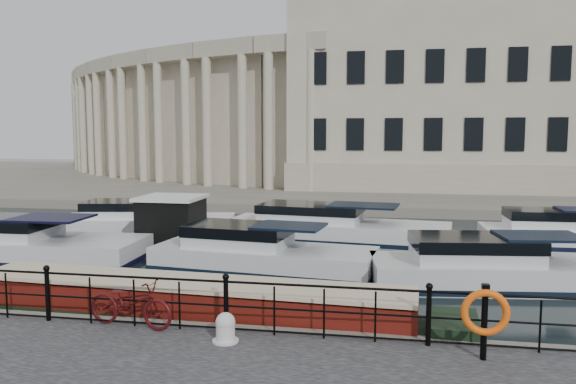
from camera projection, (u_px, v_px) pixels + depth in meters
The scene contains 10 objects.
ground_plane at pixel (253, 322), 13.69m from camera, with size 160.00×160.00×0.00m, color black.
far_bank at pixel (355, 181), 51.82m from camera, with size 120.00×42.00×0.55m, color #6B665B.
railing at pixel (226, 301), 11.37m from camera, with size 24.14×0.14×1.22m.
civic_building at pixel (341, 104), 47.10m from camera, with size 53.55×31.84×16.85m.
bicycle at pixel (131, 303), 11.69m from camera, with size 0.69×1.98×1.04m, color #460C0F.
mooring_bollard at pixel (225, 328), 10.88m from camera, with size 0.52×0.52×0.58m.
life_ring_post at pixel (485, 314), 9.89m from camera, with size 0.85×0.21×1.38m.
narrowboat at pixel (188, 315), 13.09m from camera, with size 13.17×2.51×1.49m.
harbour_hut at pixel (172, 225), 22.40m from camera, with size 3.29×2.74×2.20m.
cabin_cruisers at pixel (273, 243), 21.64m from camera, with size 27.55×10.40×1.99m.
Camera 1 is at (3.24, -12.92, 4.57)m, focal length 35.00 mm.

